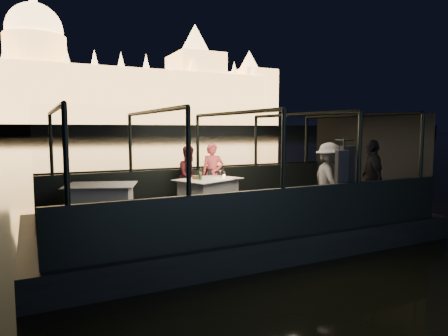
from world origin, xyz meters
name	(u,v)px	position (x,y,z in m)	size (l,w,h in m)	color
river_water	(51,141)	(0.00, 80.00, 0.00)	(500.00, 500.00, 0.00)	black
boat_hull	(232,237)	(0.00, 0.00, 0.00)	(8.60, 4.40, 1.00)	black
boat_deck	(232,217)	(0.00, 0.00, 0.48)	(8.00, 4.00, 0.04)	black
gunwale_port	(198,185)	(0.00, 2.00, 0.95)	(8.00, 0.08, 0.90)	black
gunwale_starboard	(283,213)	(0.00, -2.00, 0.95)	(8.00, 0.08, 0.90)	black
cabin_glass_port	(198,142)	(0.00, 2.00, 2.10)	(8.00, 0.02, 1.40)	#99B2B2
cabin_glass_starboard	(284,149)	(0.00, -2.00, 2.10)	(8.00, 0.02, 1.40)	#99B2B2
cabin_roof_glass	(232,113)	(0.00, 0.00, 2.80)	(8.00, 4.00, 0.02)	#99B2B2
end_wall_fore	(33,174)	(-4.00, 0.00, 1.65)	(0.02, 4.00, 2.30)	black
end_wall_aft	(365,159)	(4.00, 0.00, 1.65)	(0.02, 4.00, 2.30)	black
canopy_ribs	(232,165)	(0.00, 0.00, 1.65)	(8.00, 4.00, 2.30)	black
embankment	(37,132)	(0.00, 210.00, 1.00)	(400.00, 140.00, 6.00)	#423D33
parliament_building	(36,64)	(0.00, 175.00, 29.00)	(220.00, 32.00, 60.00)	#F2D18C
dining_table_central	(208,194)	(-0.22, 0.80, 0.89)	(1.45, 1.05, 0.77)	white
dining_table_aft	(101,202)	(-2.70, 0.91, 0.89)	(1.45, 1.05, 0.77)	white
chair_port_left	(199,188)	(-0.19, 1.47, 0.95)	(0.40, 0.40, 0.86)	black
chair_port_right	(219,188)	(0.27, 1.25, 0.95)	(0.43, 0.43, 0.92)	black
coat_stand	(343,181)	(1.63, -1.75, 1.40)	(0.49, 0.40, 1.78)	black
person_woman_coral	(213,175)	(0.22, 1.52, 1.25)	(0.57, 0.38, 1.58)	#F5595F
person_man_maroon	(190,176)	(-0.39, 1.58, 1.25)	(0.73, 0.57, 1.52)	#411217
passenger_stripe	(329,179)	(1.85, -1.07, 1.35)	(1.08, 0.61, 1.66)	silver
passenger_dark	(372,179)	(2.75, -1.43, 1.35)	(1.02, 0.43, 1.73)	black
wine_bottle	(200,173)	(-0.47, 0.70, 1.42)	(0.07, 0.07, 0.32)	#143814
bread_basket	(197,177)	(-0.49, 0.89, 1.31)	(0.20, 0.20, 0.08)	brown
amber_candle	(224,177)	(0.16, 0.74, 1.31)	(0.06, 0.06, 0.08)	#F1983C
plate_near	(235,178)	(0.38, 0.55, 1.27)	(0.25, 0.25, 0.02)	white
plate_far	(201,178)	(-0.36, 0.94, 1.27)	(0.21, 0.21, 0.01)	silver
wine_glass_white	(201,177)	(-0.53, 0.55, 1.36)	(0.07, 0.07, 0.21)	white
wine_glass_red	(220,174)	(0.15, 0.93, 1.36)	(0.06, 0.06, 0.17)	silver
wine_glass_empty	(225,175)	(0.08, 0.53, 1.36)	(0.06, 0.06, 0.17)	white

